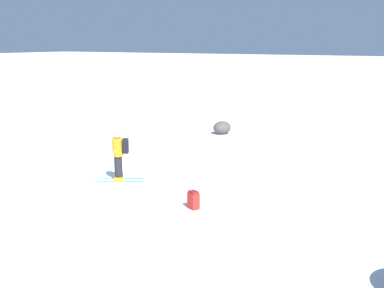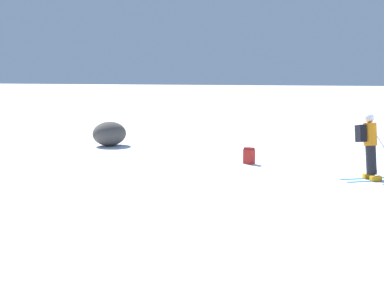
# 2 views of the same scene
# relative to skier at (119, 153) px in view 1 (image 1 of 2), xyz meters

# --- Properties ---
(ground_plane) EXTENTS (300.00, 300.00, 0.00)m
(ground_plane) POSITION_rel_skier_xyz_m (1.12, -0.11, -0.95)
(ground_plane) COLOR white
(skier) EXTENTS (1.48, 1.61, 1.73)m
(skier) POSITION_rel_skier_xyz_m (0.00, 0.00, 0.00)
(skier) COLOR #1E7AC6
(skier) RESTS_ON ground
(spare_backpack) EXTENTS (0.32, 0.36, 0.50)m
(spare_backpack) POSITION_rel_skier_xyz_m (1.17, 3.54, -0.70)
(spare_backpack) COLOR #AD231E
(spare_backpack) RESTS_ON ground
(exposed_boulder_0) EXTENTS (0.96, 0.82, 0.63)m
(exposed_boulder_0) POSITION_rel_skier_xyz_m (-9.70, -1.47, -0.63)
(exposed_boulder_0) COLOR #4C4742
(exposed_boulder_0) RESTS_ON ground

